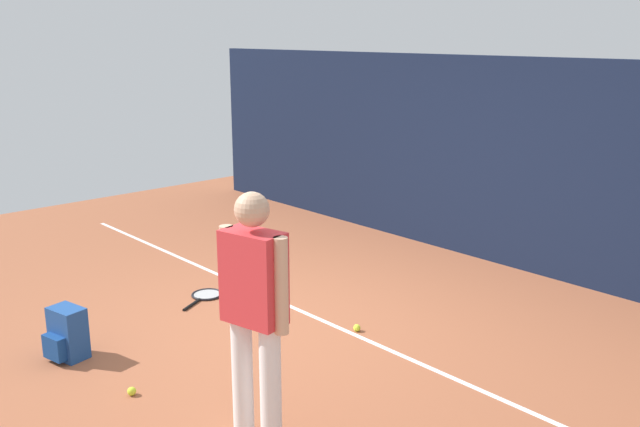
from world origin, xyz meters
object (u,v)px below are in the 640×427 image
object	(u,v)px
tennis_ball_near_player	(357,328)
tennis_ball_by_fence	(132,391)
tennis_racket	(206,295)
backpack	(67,334)
water_bottle	(254,262)
tennis_player	(254,305)

from	to	relation	value
tennis_ball_near_player	tennis_ball_by_fence	bearing A→B (deg)	-99.21
tennis_racket	backpack	size ratio (longest dim) A/B	1.42
tennis_ball_by_fence	tennis_racket	bearing A→B (deg)	130.94
tennis_racket	water_bottle	bearing A→B (deg)	-7.07
tennis_player	backpack	xyz separation A→B (m)	(-2.02, -0.44, -0.76)
backpack	tennis_ball_near_player	size ratio (longest dim) A/B	6.67
water_bottle	tennis_ball_by_fence	bearing A→B (deg)	-55.65
tennis_ball_by_fence	water_bottle	bearing A→B (deg)	124.35
tennis_player	water_bottle	size ratio (longest dim) A/B	8.07
tennis_racket	tennis_player	bearing A→B (deg)	-142.55
tennis_racket	tennis_ball_near_player	size ratio (longest dim) A/B	9.50
tennis_racket	tennis_ball_near_player	bearing A→B (deg)	-98.43
tennis_ball_near_player	water_bottle	world-z (taller)	water_bottle
tennis_racket	water_bottle	distance (m)	0.91
tennis_ball_by_fence	water_bottle	distance (m)	2.88
backpack	tennis_ball_by_fence	size ratio (longest dim) A/B	6.67
tennis_ball_by_fence	tennis_ball_near_player	bearing A→B (deg)	80.79
backpack	water_bottle	xyz separation A→B (m)	(-0.70, 2.47, -0.11)
tennis_racket	tennis_ball_near_player	distance (m)	1.74
tennis_ball_near_player	water_bottle	bearing A→B (deg)	171.01
tennis_ball_near_player	tennis_player	bearing A→B (deg)	-66.01
tennis_racket	water_bottle	xyz separation A→B (m)	(-0.30, 0.85, 0.09)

